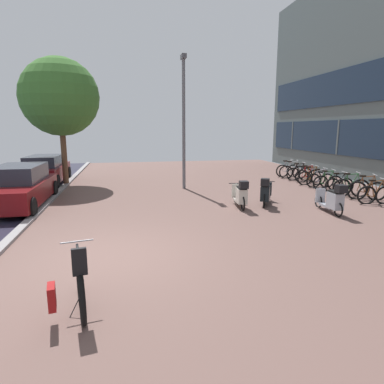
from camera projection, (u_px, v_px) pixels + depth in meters
ground at (175, 252)px, 7.28m from camera, size 21.00×40.00×0.13m
bicycle_foreground at (78, 286)px, 4.84m from camera, size 0.61×1.42×1.14m
bicycle_rack_00 at (376, 195)px, 11.78m from camera, size 1.33×0.48×0.96m
bicycle_rack_01 at (367, 191)px, 12.48m from camera, size 1.36×0.63×1.02m
bicycle_rack_02 at (351, 188)px, 13.11m from camera, size 1.38×0.58×1.02m
bicycle_rack_03 at (339, 185)px, 13.77m from camera, size 1.27×0.48×0.94m
bicycle_rack_04 at (328, 183)px, 14.42m from camera, size 1.30×0.47×0.95m
bicycle_rack_05 at (320, 180)px, 15.10m from camera, size 1.30×0.48×0.94m
bicycle_rack_06 at (312, 178)px, 15.76m from camera, size 1.36×0.48×0.97m
bicycle_rack_07 at (308, 176)px, 16.47m from camera, size 1.29×0.47×0.94m
bicycle_rack_08 at (299, 174)px, 17.11m from camera, size 1.37×0.48×0.99m
bicycle_rack_09 at (293, 172)px, 17.77m from camera, size 1.40×0.59×1.03m
bicycle_rack_10 at (288, 171)px, 18.45m from camera, size 1.36×0.48×1.00m
scooter_near at (333, 200)px, 10.43m from camera, size 0.52×1.73×1.03m
scooter_mid at (266, 192)px, 11.60m from camera, size 1.01×1.54×1.04m
scooter_far at (241, 195)px, 11.21m from camera, size 0.56×1.69×1.02m
parked_car_near at (19, 187)px, 11.46m from camera, size 1.85×4.38×1.42m
parked_car_far at (45, 170)px, 16.23m from camera, size 1.81×4.28×1.38m
lamp_post at (184, 116)px, 14.33m from camera, size 0.20×0.52×5.77m
street_tree at (60, 97)px, 15.16m from camera, size 3.57×3.57×5.91m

